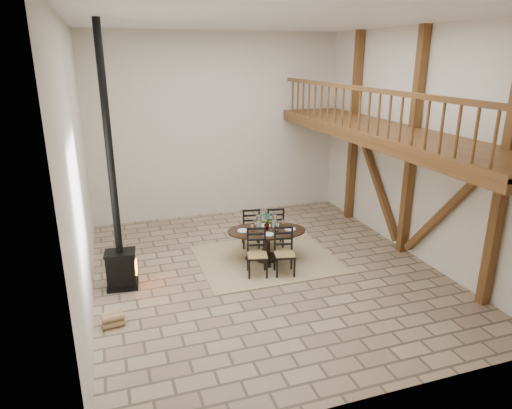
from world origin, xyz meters
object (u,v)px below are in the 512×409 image
object	(u,v)px
dining_table	(266,242)
log_stack	(113,320)
log_basket	(122,275)
wood_stove	(118,233)

from	to	relation	value
dining_table	log_stack	world-z (taller)	dining_table
log_basket	log_stack	world-z (taller)	log_basket
dining_table	log_basket	world-z (taller)	dining_table
dining_table	log_stack	size ratio (longest dim) A/B	5.46
wood_stove	log_basket	distance (m)	0.99
dining_table	log_stack	xyz separation A→B (m)	(-3.37, -1.67, -0.29)
dining_table	wood_stove	bearing A→B (deg)	-161.61
log_basket	log_stack	bearing A→B (deg)	-98.85
wood_stove	log_stack	size ratio (longest dim) A/B	13.02
dining_table	log_basket	xyz separation A→B (m)	(-3.13, -0.12, -0.24)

